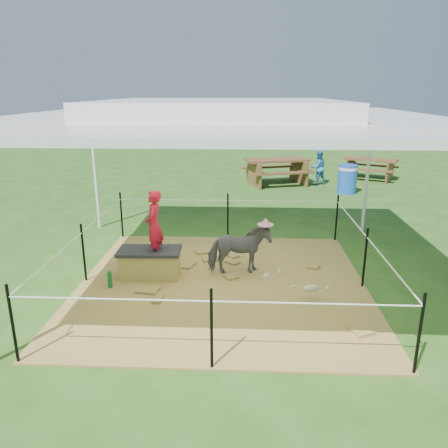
{
  "coord_description": "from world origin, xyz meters",
  "views": [
    {
      "loc": [
        0.34,
        -6.49,
        3.03
      ],
      "look_at": [
        0.0,
        0.6,
        0.85
      ],
      "focal_mm": 35.0,
      "sensor_mm": 36.0,
      "label": 1
    }
  ],
  "objects_px": {
    "trash_barrel": "(347,179)",
    "distant_person": "(318,167)",
    "foal": "(311,287)",
    "picnic_table_near": "(277,172)",
    "picnic_table_far": "(370,169)",
    "green_bottle": "(110,279)",
    "straw_bale": "(150,265)",
    "pony": "(239,250)",
    "woman": "(154,219)"
  },
  "relations": [
    {
      "from": "trash_barrel",
      "to": "distant_person",
      "type": "height_order",
      "value": "distant_person"
    },
    {
      "from": "foal",
      "to": "trash_barrel",
      "type": "height_order",
      "value": "trash_barrel"
    },
    {
      "from": "foal",
      "to": "picnic_table_near",
      "type": "xyz_separation_m",
      "value": [
        0.06,
        8.55,
        0.18
      ]
    },
    {
      "from": "trash_barrel",
      "to": "picnic_table_far",
      "type": "distance_m",
      "value": 2.64
    },
    {
      "from": "green_bottle",
      "to": "distant_person",
      "type": "distance_m",
      "value": 9.48
    },
    {
      "from": "straw_bale",
      "to": "distant_person",
      "type": "bearing_deg",
      "value": 63.02
    },
    {
      "from": "green_bottle",
      "to": "picnic_table_far",
      "type": "xyz_separation_m",
      "value": [
        6.54,
        9.32,
        0.2
      ]
    },
    {
      "from": "pony",
      "to": "distant_person",
      "type": "relative_size",
      "value": 0.9
    },
    {
      "from": "woman",
      "to": "picnic_table_far",
      "type": "height_order",
      "value": "woman"
    },
    {
      "from": "trash_barrel",
      "to": "picnic_table_near",
      "type": "xyz_separation_m",
      "value": [
        -2.07,
        1.22,
        -0.01
      ]
    },
    {
      "from": "woman",
      "to": "straw_bale",
      "type": "bearing_deg",
      "value": -91.77
    },
    {
      "from": "woman",
      "to": "trash_barrel",
      "type": "bearing_deg",
      "value": 143.33
    },
    {
      "from": "picnic_table_far",
      "to": "picnic_table_near",
      "type": "bearing_deg",
      "value": -135.27
    },
    {
      "from": "trash_barrel",
      "to": "foal",
      "type": "bearing_deg",
      "value": -106.18
    },
    {
      "from": "woman",
      "to": "pony",
      "type": "xyz_separation_m",
      "value": [
        1.39,
        0.18,
        -0.57
      ]
    },
    {
      "from": "woman",
      "to": "green_bottle",
      "type": "bearing_deg",
      "value": -57.08
    },
    {
      "from": "woman",
      "to": "distant_person",
      "type": "distance_m",
      "value": 8.78
    },
    {
      "from": "green_bottle",
      "to": "woman",
      "type": "bearing_deg",
      "value": 34.7
    },
    {
      "from": "picnic_table_far",
      "to": "distant_person",
      "type": "height_order",
      "value": "distant_person"
    },
    {
      "from": "straw_bale",
      "to": "woman",
      "type": "xyz_separation_m",
      "value": [
        0.1,
        -0.0,
        0.79
      ]
    },
    {
      "from": "picnic_table_far",
      "to": "distant_person",
      "type": "bearing_deg",
      "value": -125.88
    },
    {
      "from": "woman",
      "to": "picnic_table_far",
      "type": "relative_size",
      "value": 0.66
    },
    {
      "from": "picnic_table_near",
      "to": "trash_barrel",
      "type": "bearing_deg",
      "value": -47.64
    },
    {
      "from": "green_bottle",
      "to": "trash_barrel",
      "type": "bearing_deg",
      "value": 53.3
    },
    {
      "from": "woman",
      "to": "trash_barrel",
      "type": "xyz_separation_m",
      "value": [
        4.59,
        6.58,
        -0.59
      ]
    },
    {
      "from": "green_bottle",
      "to": "pony",
      "type": "bearing_deg",
      "value": 17.14
    },
    {
      "from": "green_bottle",
      "to": "picnic_table_near",
      "type": "xyz_separation_m",
      "value": [
        3.17,
        8.25,
        0.26
      ]
    },
    {
      "from": "green_bottle",
      "to": "picnic_table_near",
      "type": "relative_size",
      "value": 0.13
    },
    {
      "from": "woman",
      "to": "green_bottle",
      "type": "xyz_separation_m",
      "value": [
        -0.65,
        -0.45,
        -0.87
      ]
    },
    {
      "from": "pony",
      "to": "picnic_table_far",
      "type": "height_order",
      "value": "pony"
    },
    {
      "from": "picnic_table_far",
      "to": "distant_person",
      "type": "xyz_separation_m",
      "value": [
        -1.99,
        -1.02,
        0.21
      ]
    },
    {
      "from": "picnic_table_near",
      "to": "picnic_table_far",
      "type": "distance_m",
      "value": 3.54
    },
    {
      "from": "picnic_table_near",
      "to": "distant_person",
      "type": "xyz_separation_m",
      "value": [
        1.38,
        0.06,
        0.14
      ]
    },
    {
      "from": "picnic_table_near",
      "to": "woman",
      "type": "bearing_deg",
      "value": -124.91
    },
    {
      "from": "distant_person",
      "to": "foal",
      "type": "bearing_deg",
      "value": 57.75
    },
    {
      "from": "straw_bale",
      "to": "woman",
      "type": "bearing_deg",
      "value": -0.0
    },
    {
      "from": "straw_bale",
      "to": "picnic_table_far",
      "type": "relative_size",
      "value": 0.55
    },
    {
      "from": "picnic_table_near",
      "to": "straw_bale",
      "type": "bearing_deg",
      "value": -125.58
    },
    {
      "from": "foal",
      "to": "picnic_table_far",
      "type": "distance_m",
      "value": 10.22
    },
    {
      "from": "green_bottle",
      "to": "picnic_table_far",
      "type": "bearing_deg",
      "value": 54.94
    },
    {
      "from": "foal",
      "to": "picnic_table_near",
      "type": "height_order",
      "value": "picnic_table_near"
    },
    {
      "from": "woman",
      "to": "picnic_table_near",
      "type": "height_order",
      "value": "woman"
    },
    {
      "from": "straw_bale",
      "to": "picnic_table_near",
      "type": "height_order",
      "value": "picnic_table_near"
    },
    {
      "from": "woman",
      "to": "green_bottle",
      "type": "height_order",
      "value": "woman"
    },
    {
      "from": "woman",
      "to": "picnic_table_far",
      "type": "distance_m",
      "value": 10.67
    },
    {
      "from": "foal",
      "to": "green_bottle",
      "type": "bearing_deg",
      "value": 157.59
    },
    {
      "from": "trash_barrel",
      "to": "picnic_table_near",
      "type": "distance_m",
      "value": 2.4
    },
    {
      "from": "woman",
      "to": "picnic_table_near",
      "type": "relative_size",
      "value": 0.56
    },
    {
      "from": "straw_bale",
      "to": "green_bottle",
      "type": "xyz_separation_m",
      "value": [
        -0.55,
        -0.45,
        -0.08
      ]
    },
    {
      "from": "straw_bale",
      "to": "picnic_table_far",
      "type": "distance_m",
      "value": 10.7
    }
  ]
}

